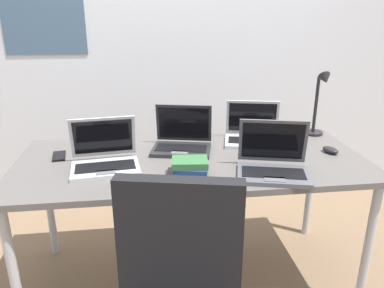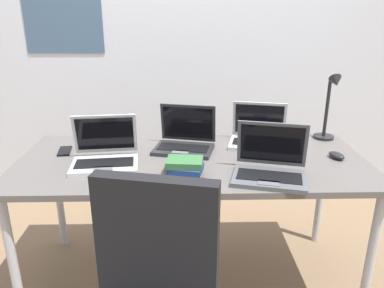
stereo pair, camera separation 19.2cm
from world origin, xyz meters
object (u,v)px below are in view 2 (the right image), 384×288
Objects in this scene: laptop_far_corner at (185,141)px; computer_mouse at (337,155)px; cell_phone at (65,151)px; laptop_by_keyboard at (258,136)px; pill_bottle at (127,132)px; book_stack at (184,168)px; laptop_front_right at (270,167)px; desk_lamp at (329,108)px; laptop_near_mouse at (105,155)px.

laptop_far_corner is 0.80m from computer_mouse.
laptop_far_corner reaches higher than cell_phone.
laptop_by_keyboard is at bearing 124.63° from computer_mouse.
laptop_by_keyboard is 0.77m from pill_bottle.
book_stack is at bearing -90.52° from laptop_far_corner.
laptop_front_right is at bearing -1.71° from book_stack.
laptop_front_right reaches higher than book_stack.
pill_bottle is (-1.13, 0.35, 0.02)m from computer_mouse.
desk_lamp is 1.51m from cell_phone.
cell_phone is (-1.04, 0.35, -0.04)m from laptop_front_right.
book_stack is (0.34, -0.55, 0.00)m from pill_bottle.
book_stack is at bearing -133.93° from laptop_by_keyboard.
computer_mouse is 0.71× the size of cell_phone.
desk_lamp is at bearing 30.76° from book_stack.
book_stack is at bearing 178.29° from laptop_front_right.
laptop_near_mouse is at bearing 157.33° from book_stack.
book_stack is at bearing 171.26° from computer_mouse.
laptop_front_right reaches higher than computer_mouse.
laptop_by_keyboard is 0.42m from laptop_far_corner.
laptop_front_right is 4.85× the size of pill_bottle.
laptop_near_mouse is 3.63× the size of computer_mouse.
laptop_far_corner is (-0.42, -0.07, 0.00)m from laptop_by_keyboard.
laptop_front_right is 1.10× the size of laptop_near_mouse.
laptop_front_right is 2.00× the size of book_stack.
desk_lamp is 2.09× the size of book_stack.
computer_mouse is (1.19, 0.04, -0.03)m from laptop_near_mouse.
laptop_near_mouse is 1.19m from computer_mouse.
laptop_by_keyboard is at bearing 86.37° from laptop_front_right.
laptop_far_corner reaches higher than book_stack.
laptop_near_mouse is 0.39m from pill_bottle.
laptop_front_right is at bearing -131.17° from desk_lamp.
laptop_by_keyboard is 0.86m from laptop_near_mouse.
desk_lamp is 4.17× the size of computer_mouse.
book_stack is at bearing -58.41° from pill_bottle.
computer_mouse is (0.40, 0.22, -0.03)m from laptop_front_right.
book_stack is (-0.39, 0.01, -0.01)m from laptop_front_right.
laptop_by_keyboard is at bearing 9.49° from laptop_far_corner.
laptop_near_mouse is at bearing 158.60° from computer_mouse.
laptop_front_right is at bearing -37.60° from pill_bottle.
computer_mouse reaches higher than cell_phone.
laptop_near_mouse reaches higher than book_stack.
laptop_front_right reaches higher than laptop_far_corner.
laptop_near_mouse is at bearing -153.30° from laptop_far_corner.
laptop_near_mouse is 2.57× the size of cell_phone.
pill_bottle is 0.41× the size of book_stack.
laptop_near_mouse is 0.97× the size of laptop_far_corner.
laptop_front_right is 1.10m from cell_phone.
laptop_far_corner is at bearing -28.34° from pill_bottle.
cell_phone is 0.73m from book_stack.
pill_bottle is at bearing 81.52° from laptop_near_mouse.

